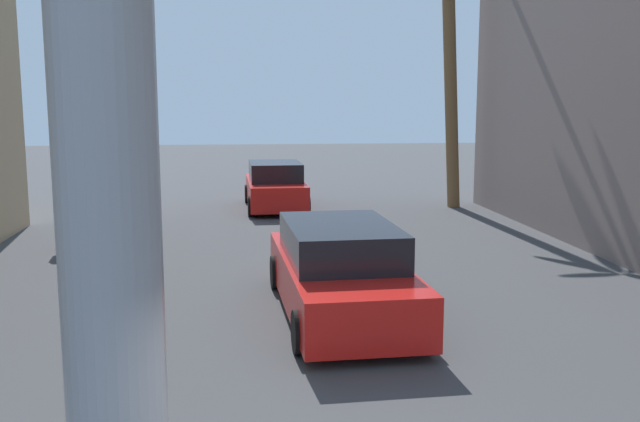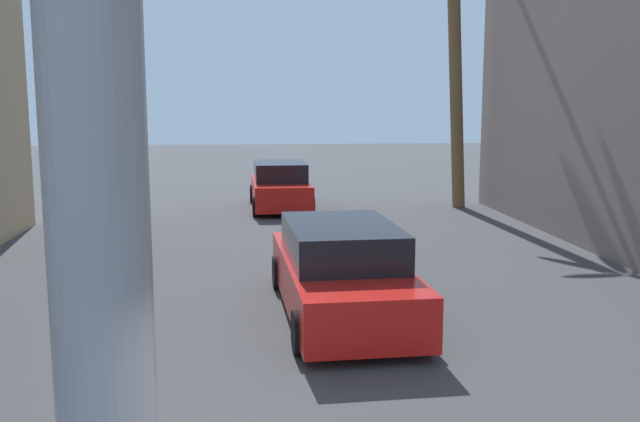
# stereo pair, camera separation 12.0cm
# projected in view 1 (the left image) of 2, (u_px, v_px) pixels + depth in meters

# --- Properties ---
(ground_plane) EXTENTS (90.08, 90.08, 0.00)m
(ground_plane) POSITION_uv_depth(u_px,v_px,m) (298.00, 280.00, 14.41)
(ground_plane) COLOR #424244
(car_lead) EXTENTS (2.20, 5.25, 1.56)m
(car_lead) POSITION_uv_depth(u_px,v_px,m) (340.00, 271.00, 12.03)
(car_lead) COLOR black
(car_lead) RESTS_ON ground
(car_far) EXTENTS (2.01, 4.46, 1.56)m
(car_far) POSITION_uv_depth(u_px,v_px,m) (275.00, 187.00, 23.79)
(car_far) COLOR black
(car_far) RESTS_ON ground
(palm_tree_far_right) EXTENTS (3.02, 3.10, 9.18)m
(palm_tree_far_right) POSITION_uv_depth(u_px,v_px,m) (452.00, 49.00, 23.41)
(palm_tree_far_right) COLOR brown
(palm_tree_far_right) RESTS_ON ground
(pedestrian_far_left) EXTENTS (0.40, 0.40, 1.61)m
(pedestrian_far_left) POSITION_uv_depth(u_px,v_px,m) (63.00, 211.00, 17.28)
(pedestrian_far_left) COLOR gray
(pedestrian_far_left) RESTS_ON ground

